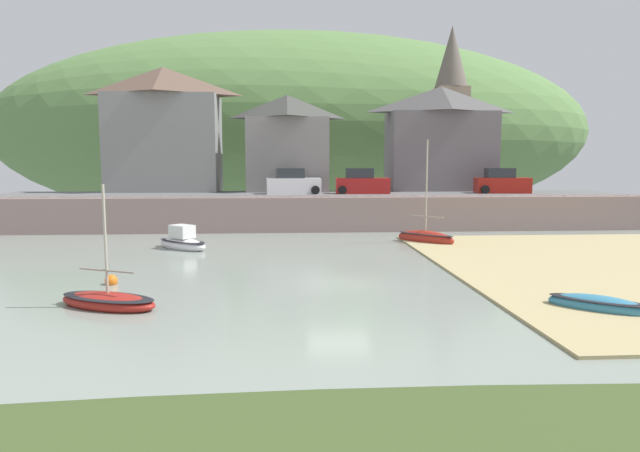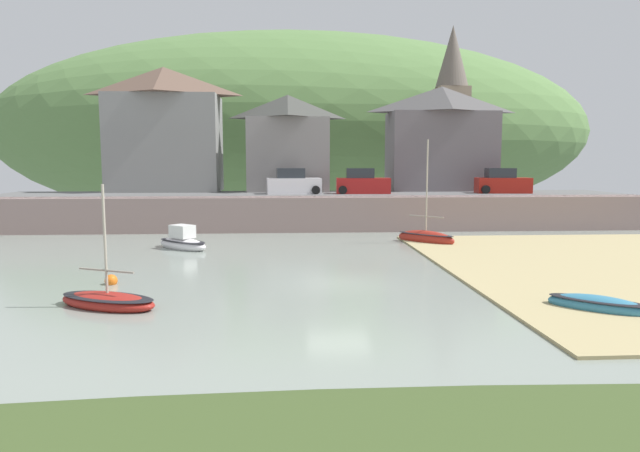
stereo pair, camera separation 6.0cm
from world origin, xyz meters
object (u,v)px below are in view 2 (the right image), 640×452
at_px(sailboat_nearest_shore, 108,301).
at_px(mooring_buoy, 111,281).
at_px(waterfront_building_right, 441,138).
at_px(waterfront_building_centre, 288,142).
at_px(waterfront_building_left, 165,129).
at_px(sailboat_tall_mast, 183,242).
at_px(rowboat_small_beached, 597,305).
at_px(parked_car_end_of_row, 502,183).
at_px(sailboat_blue_trim, 426,238).
at_px(church_with_spire, 451,105).
at_px(parked_car_by_wall, 362,183).
at_px(parked_car_near_slipway, 293,183).

relative_size(sailboat_nearest_shore, mooring_buoy, 8.59).
bearing_deg(waterfront_building_right, waterfront_building_centre, 180.00).
relative_size(waterfront_building_left, waterfront_building_right, 1.11).
distance_m(sailboat_tall_mast, rowboat_small_beached, 21.19).
height_order(waterfront_building_left, parked_car_end_of_row, waterfront_building_left).
bearing_deg(waterfront_building_centre, rowboat_small_beached, -71.85).
bearing_deg(sailboat_blue_trim, sailboat_tall_mast, -130.15).
bearing_deg(rowboat_small_beached, sailboat_tall_mast, 177.18).
bearing_deg(church_with_spire, parked_car_by_wall, -137.75).
xyz_separation_m(parked_car_by_wall, parked_car_end_of_row, (11.04, 0.00, 0.00)).
distance_m(sailboat_nearest_shore, parked_car_by_wall, 26.84).
relative_size(waterfront_building_left, parked_car_near_slipway, 2.39).
bearing_deg(waterfront_building_right, sailboat_nearest_shore, -124.04).
xyz_separation_m(waterfront_building_centre, parked_car_near_slipway, (0.36, -4.50, -3.26)).
xyz_separation_m(waterfront_building_right, church_with_spire, (2.01, 4.00, 3.16)).
relative_size(sailboat_nearest_shore, parked_car_by_wall, 1.01).
xyz_separation_m(waterfront_building_centre, sailboat_blue_trim, (8.12, -14.66, -6.12)).
relative_size(waterfront_building_right, church_with_spire, 0.62).
height_order(sailboat_blue_trim, rowboat_small_beached, sailboat_blue_trim).
height_order(waterfront_building_left, mooring_buoy, waterfront_building_left).
height_order(waterfront_building_right, mooring_buoy, waterfront_building_right).
relative_size(waterfront_building_right, parked_car_end_of_row, 2.15).
height_order(waterfront_building_centre, rowboat_small_beached, waterfront_building_centre).
bearing_deg(waterfront_building_left, church_with_spire, 9.03).
height_order(waterfront_building_left, parked_car_near_slipway, waterfront_building_left).
distance_m(church_with_spire, sailboat_nearest_shore, 39.94).
bearing_deg(parked_car_end_of_row, sailboat_nearest_shore, -127.82).
xyz_separation_m(sailboat_blue_trim, parked_car_end_of_row, (8.61, 10.16, 2.87)).
bearing_deg(rowboat_small_beached, mooring_buoy, -157.77).
bearing_deg(parked_car_by_wall, parked_car_near_slipway, -176.63).
distance_m(sailboat_tall_mast, sailboat_nearest_shore, 12.54).
distance_m(waterfront_building_right, rowboat_small_beached, 30.87).
height_order(waterfront_building_centre, sailboat_blue_trim, waterfront_building_centre).
distance_m(waterfront_building_left, mooring_buoy, 26.13).
distance_m(parked_car_near_slipway, parked_car_by_wall, 5.33).
xyz_separation_m(church_with_spire, parked_car_near_slipway, (-14.69, -8.50, -6.81)).
height_order(waterfront_building_right, parked_car_by_wall, waterfront_building_right).
relative_size(waterfront_building_centre, waterfront_building_right, 0.87).
bearing_deg(waterfront_building_centre, church_with_spire, 14.88).
bearing_deg(sailboat_tall_mast, rowboat_small_beached, -0.22).
xyz_separation_m(sailboat_nearest_shore, parked_car_near_slipway, (6.51, 23.90, 2.99)).
xyz_separation_m(waterfront_building_right, parked_car_end_of_row, (3.69, -4.50, -3.65)).
xyz_separation_m(sailboat_nearest_shore, parked_car_end_of_row, (22.88, 23.90, 2.99)).
bearing_deg(sailboat_nearest_shore, parked_car_by_wall, 87.67).
distance_m(sailboat_nearest_shore, parked_car_end_of_row, 33.22).
relative_size(church_with_spire, parked_car_end_of_row, 3.47).
xyz_separation_m(sailboat_blue_trim, parked_car_near_slipway, (-7.76, 10.16, 2.87)).
bearing_deg(mooring_buoy, waterfront_building_centre, 74.04).
relative_size(waterfront_building_left, sailboat_tall_mast, 2.82).
height_order(waterfront_building_left, waterfront_building_right, waterfront_building_left).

